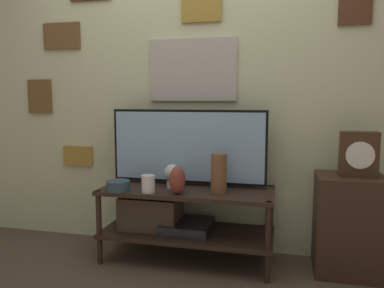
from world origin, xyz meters
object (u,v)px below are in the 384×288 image
vase_wide_bowl (118,186)px  vase_urn_stoneware (178,180)px  vase_tall_ceramic (219,173)px  mantel_clock (359,154)px  decorative_bust (172,174)px  television (188,147)px  candle_jar (148,184)px

vase_wide_bowl → vase_urn_stoneware: size_ratio=0.86×
vase_urn_stoneware → vase_tall_ceramic: bearing=23.7°
mantel_clock → vase_tall_ceramic: bearing=-173.5°
vase_tall_ceramic → mantel_clock: 0.94m
vase_wide_bowl → vase_urn_stoneware: (0.44, 0.01, 0.06)m
decorative_bust → vase_wide_bowl: bearing=-152.5°
television → candle_jar: size_ratio=9.72×
vase_wide_bowl → decorative_bust: (0.35, 0.18, 0.06)m
candle_jar → decorative_bust: bearing=55.1°
candle_jar → vase_wide_bowl: bearing=-178.9°
vase_urn_stoneware → decorative_bust: bearing=117.1°
decorative_bust → mantel_clock: (1.28, 0.05, 0.19)m
vase_wide_bowl → decorative_bust: decorative_bust is taller
vase_wide_bowl → mantel_clock: size_ratio=0.55×
vase_tall_ceramic → vase_urn_stoneware: bearing=-156.3°
television → vase_urn_stoneware: (-0.00, -0.28, -0.20)m
vase_tall_ceramic → decorative_bust: size_ratio=1.57×
vase_wide_bowl → decorative_bust: 0.40m
decorative_bust → vase_urn_stoneware: bearing=-62.9°
vase_tall_ceramic → mantel_clock: (0.92, 0.11, 0.15)m
television → mantel_clock: television is taller
decorative_bust → mantel_clock: mantel_clock is taller
vase_urn_stoneware → decorative_bust: vase_urn_stoneware is taller
television → decorative_bust: bearing=-129.4°
television → vase_wide_bowl: 0.59m
vase_urn_stoneware → decorative_bust: (-0.09, 0.17, 0.00)m
vase_tall_ceramic → candle_jar: 0.50m
vase_tall_ceramic → candle_jar: (-0.48, -0.12, -0.08)m
vase_tall_ceramic → vase_wide_bowl: vase_tall_ceramic is taller
vase_wide_bowl → mantel_clock: mantel_clock is taller
vase_tall_ceramic → mantel_clock: mantel_clock is taller
vase_urn_stoneware → mantel_clock: size_ratio=0.64×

